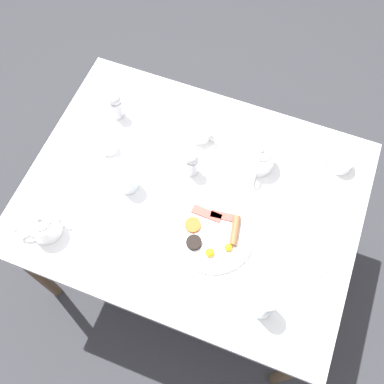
# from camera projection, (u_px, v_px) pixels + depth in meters

# --- Properties ---
(ground_plane) EXTENTS (8.00, 8.00, 0.00)m
(ground_plane) POSITION_uv_depth(u_px,v_px,m) (192.00, 255.00, 2.23)
(ground_plane) COLOR #333338
(table) EXTENTS (0.90, 1.18, 0.71)m
(table) POSITION_uv_depth(u_px,v_px,m) (192.00, 202.00, 1.65)
(table) COLOR white
(table) RESTS_ON ground_plane
(breakfast_plate) EXTENTS (0.28, 0.28, 0.04)m
(breakfast_plate) POSITION_uv_depth(u_px,v_px,m) (213.00, 234.00, 1.52)
(breakfast_plate) COLOR white
(breakfast_plate) RESTS_ON table
(teapot_near) EXTENTS (0.19, 0.11, 0.11)m
(teapot_near) POSITION_uv_depth(u_px,v_px,m) (259.00, 158.00, 1.60)
(teapot_near) COLOR white
(teapot_near) RESTS_ON table
(teapot_far) EXTENTS (0.13, 0.16, 0.11)m
(teapot_far) POSITION_uv_depth(u_px,v_px,m) (43.00, 225.00, 1.49)
(teapot_far) COLOR white
(teapot_far) RESTS_ON table
(teacup_with_saucer_left) EXTENTS (0.14, 0.14, 0.06)m
(teacup_with_saucer_left) POSITION_uv_depth(u_px,v_px,m) (200.00, 133.00, 1.67)
(teacup_with_saucer_left) COLOR white
(teacup_with_saucer_left) RESTS_ON table
(teacup_with_saucer_right) EXTENTS (0.14, 0.14, 0.06)m
(teacup_with_saucer_right) POSITION_uv_depth(u_px,v_px,m) (341.00, 164.00, 1.62)
(teacup_with_saucer_right) COLOR white
(teacup_with_saucer_right) RESTS_ON table
(water_glass_tall) EXTENTS (0.07, 0.07, 0.14)m
(water_glass_tall) POSITION_uv_depth(u_px,v_px,m) (264.00, 304.00, 1.36)
(water_glass_tall) COLOR white
(water_glass_tall) RESTS_ON table
(water_glass_short) EXTENTS (0.07, 0.07, 0.11)m
(water_glass_short) POSITION_uv_depth(u_px,v_px,m) (127.00, 180.00, 1.56)
(water_glass_short) COLOR white
(water_glass_short) RESTS_ON table
(creamer_jug) EXTENTS (0.08, 0.06, 0.05)m
(creamer_jug) POSITION_uv_depth(u_px,v_px,m) (108.00, 146.00, 1.65)
(creamer_jug) COLOR white
(creamer_jug) RESTS_ON table
(pepper_grinder) EXTENTS (0.05, 0.05, 0.12)m
(pepper_grinder) POSITION_uv_depth(u_px,v_px,m) (116.00, 105.00, 1.68)
(pepper_grinder) COLOR #BCBCC1
(pepper_grinder) RESTS_ON table
(salt_grinder) EXTENTS (0.05, 0.05, 0.12)m
(salt_grinder) POSITION_uv_depth(u_px,v_px,m) (192.00, 163.00, 1.57)
(salt_grinder) COLOR #BCBCC1
(salt_grinder) RESTS_ON table
(napkin_folded) EXTENTS (0.16, 0.15, 0.01)m
(napkin_folded) POSITION_uv_depth(u_px,v_px,m) (305.00, 268.00, 1.47)
(napkin_folded) COLOR white
(napkin_folded) RESTS_ON table
(fork_by_plate) EXTENTS (0.17, 0.11, 0.00)m
(fork_by_plate) POSITION_uv_depth(u_px,v_px,m) (113.00, 240.00, 1.52)
(fork_by_plate) COLOR silver
(fork_by_plate) RESTS_ON table
(knife_by_plate) EXTENTS (0.19, 0.07, 0.00)m
(knife_by_plate) POSITION_uv_depth(u_px,v_px,m) (65.00, 170.00, 1.63)
(knife_by_plate) COLOR silver
(knife_by_plate) RESTS_ON table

